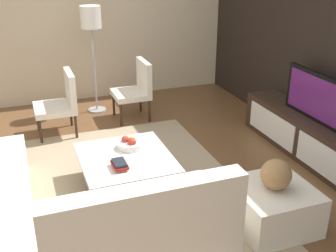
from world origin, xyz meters
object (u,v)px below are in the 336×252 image
Objects in this scene: coffee_table at (126,171)px; accent_chair_far at (137,86)px; book_stack at (120,165)px; television at (318,98)px; sectional_couch at (38,214)px; decorative_ball at (276,174)px; ottoman at (272,207)px; floor_lamp at (91,25)px; accent_chair_near at (62,100)px; fruit_bowl at (130,144)px; media_console at (312,139)px.

accent_chair_far is at bearing 160.37° from coffee_table.
accent_chair_far is at bearing 159.48° from book_stack.
sectional_couch is at bearing -81.03° from television.
sectional_couch is 2.11m from decorative_ball.
book_stack is (-0.87, -1.21, 0.22)m from ottoman.
television reaches higher than book_stack.
floor_lamp is at bearing 176.22° from coffee_table.
ottoman is (2.79, 1.53, -0.29)m from accent_chair_near.
sectional_couch is 3.00m from accent_chair_far.
fruit_bowl is at bearing -142.09° from decorative_ball.
accent_chair_far is 2.28m from book_stack.
accent_chair_far reaches higher than fruit_bowl.
media_console is 1.59m from decorative_ball.
sectional_couch reaches higher than decorative_ball.
sectional_couch is 3.38m from floor_lamp.
sectional_couch reaches higher than coffee_table.
ottoman is 2.50× the size of fruit_bowl.
television is 1.10× the size of coffee_table.
ottoman is at bearing 76.55° from sectional_couch.
accent_chair_far is 3.04m from decorative_ball.
television is 2.59m from accent_chair_far.
decorative_ball is at bearing 180.00° from ottoman.
television is 2.24m from fruit_bowl.
floor_lamp is (-2.40, 0.16, 1.14)m from coffee_table.
floor_lamp is (-2.50, -2.14, 1.09)m from media_console.
ottoman is 3.22× the size of book_stack.
accent_chair_near is at bearing -160.53° from fruit_bowl.
television is (-0.00, 0.00, 0.53)m from media_console.
decorative_ball is (1.10, 1.09, 0.34)m from coffee_table.
accent_chair_far is 3.11× the size of decorative_ball.
fruit_bowl is (-0.28, -2.20, 0.18)m from media_console.
accent_chair_near is 3.11× the size of fruit_bowl.
sectional_couch is 2.35× the size of coffee_table.
media_console is 1.45× the size of floor_lamp.
accent_chair_near is 3.11× the size of decorative_ball.
ottoman is at bearing 25.18° from accent_chair_near.
sectional_couch is at bearing -52.73° from fruit_bowl.
accent_chair_near is at bearing -40.24° from floor_lamp.
media_console is 2.22m from fruit_bowl.
television is at bearing 129.67° from ottoman.
coffee_table is at bearing -135.10° from ottoman.
media_console is 2.70× the size of accent_chair_far.
sectional_couch is 3.45× the size of ottoman.
floor_lamp is at bearing -165.03° from decorative_ball.
sectional_couch is 1.12m from coffee_table.
floor_lamp reaches higher than accent_chair_far.
coffee_table is (-0.10, -2.30, -0.58)m from television.
media_console is 10.81× the size of book_stack.
fruit_bowl is at bearing -142.09° from ottoman.
coffee_table is at bearing -92.49° from media_console.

